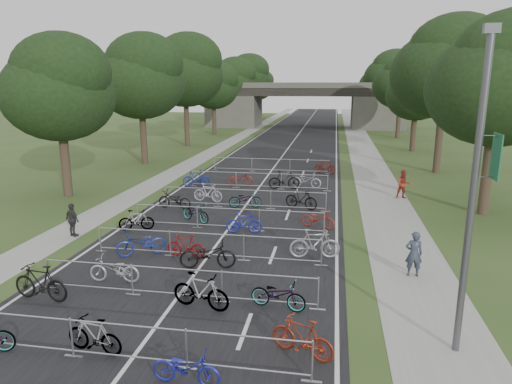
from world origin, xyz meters
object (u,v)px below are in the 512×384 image
at_px(bike_1, 94,336).
at_px(bike_2, 186,368).
at_px(overpass_bridge, 304,105).
at_px(pedestrian_b, 403,184).
at_px(pedestrian_a, 414,254).
at_px(pedestrian_c, 72,220).
at_px(lamppost, 474,194).

height_order(bike_1, bike_2, bike_1).
xyz_separation_m(bike_1, bike_2, (2.77, -0.85, -0.06)).
xyz_separation_m(overpass_bridge, pedestrian_b, (9.20, -46.20, -2.65)).
height_order(pedestrian_a, pedestrian_c, pedestrian_a).
relative_size(bike_2, pedestrian_c, 1.06).
bearing_deg(pedestrian_c, bike_2, 158.67).
xyz_separation_m(lamppost, pedestrian_c, (-15.13, 6.79, -3.49)).
height_order(lamppost, pedestrian_a, lamppost).
height_order(bike_2, pedestrian_a, pedestrian_a).
height_order(pedestrian_a, pedestrian_b, pedestrian_b).
xyz_separation_m(bike_2, pedestrian_b, (7.49, 19.38, 0.44)).
distance_m(bike_2, pedestrian_a, 9.67).
bearing_deg(lamppost, bike_2, -158.71).
bearing_deg(bike_2, overpass_bridge, 4.27).
bearing_deg(pedestrian_b, overpass_bridge, 93.93).
xyz_separation_m(bike_1, pedestrian_c, (-5.74, 8.52, 0.29)).
bearing_deg(pedestrian_b, bike_1, -126.30).
bearing_deg(pedestrian_c, overpass_bridge, -70.50).
distance_m(overpass_bridge, bike_1, 64.81).
height_order(bike_1, pedestrian_a, pedestrian_a).
bearing_deg(bike_1, pedestrian_b, 160.30).
bearing_deg(bike_1, lamppost, 109.72).
xyz_separation_m(pedestrian_a, pedestrian_c, (-14.73, 1.98, -0.06)).
bearing_deg(pedestrian_b, pedestrian_a, -103.36).
relative_size(bike_1, pedestrian_b, 0.95).
bearing_deg(lamppost, overpass_bridge, 97.53).
distance_m(lamppost, pedestrian_a, 5.92).
relative_size(lamppost, pedestrian_b, 4.67).
bearing_deg(bike_1, pedestrian_a, 135.30).
height_order(overpass_bridge, bike_2, overpass_bridge).
distance_m(overpass_bridge, pedestrian_a, 58.79).
relative_size(overpass_bridge, lamppost, 3.78).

